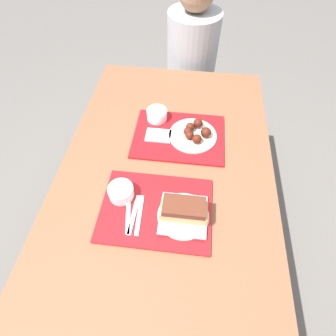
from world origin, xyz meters
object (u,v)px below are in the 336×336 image
Objects in this scene: tray_near at (156,209)px; person_seated_across at (193,47)px; bowl_coleslaw_far at (157,114)px; brisket_sandwich_plate at (184,212)px; bowl_coleslaw_near at (121,192)px; wings_plate_far at (195,133)px; tray_far at (179,136)px.

person_seated_across reaches higher than tray_near.
tray_near is 0.52m from bowl_coleslaw_far.
bowl_coleslaw_near is at bearing 165.99° from brisket_sandwich_plate.
tray_near is 4.28× the size of bowl_coleslaw_far.
person_seated_across is (0.07, 1.19, 0.03)m from tray_near.
brisket_sandwich_plate is (0.11, -0.02, 0.04)m from tray_near.
brisket_sandwich_plate is (0.26, -0.06, 0.01)m from bowl_coleslaw_near.
bowl_coleslaw_far is 0.22m from wings_plate_far.
bowl_coleslaw_far reaches higher than tray_near.
tray_far is 4.28× the size of bowl_coleslaw_far.
bowl_coleslaw_far is at bearing 108.53° from brisket_sandwich_plate.
bowl_coleslaw_near is at bearing -99.36° from bowl_coleslaw_far.
bowl_coleslaw_near is at bearing -118.66° from tray_far.
bowl_coleslaw_far is 0.14× the size of person_seated_across.
bowl_coleslaw_near reaches higher than tray_near.
tray_near is 4.28× the size of bowl_coleslaw_near.
bowl_coleslaw_near is 0.47m from bowl_coleslaw_far.
brisket_sandwich_plate is at bearing -82.37° from tray_far.
wings_plate_far is (0.07, 0.01, 0.02)m from tray_far.
tray_near is 0.60× the size of person_seated_across.
bowl_coleslaw_far is (-0.07, 0.51, 0.04)m from tray_near.
wings_plate_far is (0.13, 0.41, 0.02)m from tray_near.
bowl_coleslaw_far is at bearing 138.98° from tray_far.
tray_far is 0.41m from bowl_coleslaw_near.
tray_far is at bearing 82.72° from tray_near.
bowl_coleslaw_far is at bearing 153.12° from wings_plate_far.
brisket_sandwich_plate is 0.87× the size of wings_plate_far.
wings_plate_far is 0.32× the size of person_seated_across.
bowl_coleslaw_far reaches higher than tray_far.
bowl_coleslaw_far is (0.08, 0.47, 0.00)m from bowl_coleslaw_near.
brisket_sandwich_plate reaches higher than wings_plate_far.
person_seated_across is at bearing 88.82° from tray_far.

